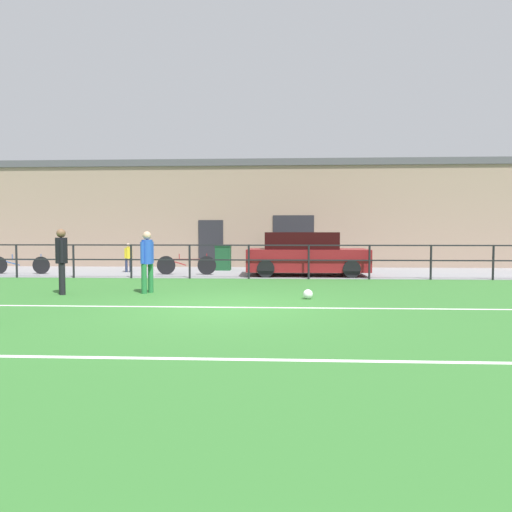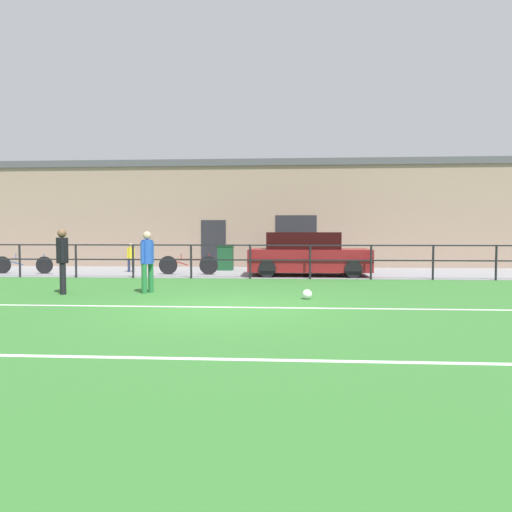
{
  "view_description": "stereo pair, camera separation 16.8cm",
  "coord_description": "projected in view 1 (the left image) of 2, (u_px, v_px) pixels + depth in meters",
  "views": [
    {
      "loc": [
        1.02,
        -9.49,
        1.55
      ],
      "look_at": [
        0.41,
        2.7,
        0.93
      ],
      "focal_mm": 32.61,
      "sensor_mm": 36.0,
      "label": 1
    },
    {
      "loc": [
        1.18,
        -9.48,
        1.55
      ],
      "look_at": [
        0.41,
        2.7,
        0.93
      ],
      "focal_mm": 32.61,
      "sensor_mm": 36.0,
      "label": 2
    }
  ],
  "objects": [
    {
      "name": "ground",
      "position": [
        230.0,
        309.0,
        9.59
      ],
      "size": [
        60.0,
        44.0,
        0.04
      ],
      "primitive_type": "cube",
      "color": "#33702D"
    },
    {
      "name": "field_line_touchline",
      "position": [
        230.0,
        307.0,
        9.63
      ],
      "size": [
        36.0,
        0.11,
        0.0
      ],
      "primitive_type": "cube",
      "color": "white",
      "rests_on": "ground"
    },
    {
      "name": "field_line_hash",
      "position": [
        196.0,
        359.0,
        5.7
      ],
      "size": [
        36.0,
        0.11,
        0.0
      ],
      "primitive_type": "cube",
      "color": "white",
      "rests_on": "ground"
    },
    {
      "name": "pavement_strip",
      "position": [
        253.0,
        272.0,
        18.07
      ],
      "size": [
        48.0,
        5.0,
        0.02
      ],
      "primitive_type": "cube",
      "color": "gray",
      "rests_on": "ground"
    },
    {
      "name": "perimeter_fence",
      "position": [
        249.0,
        257.0,
        15.54
      ],
      "size": [
        36.07,
        0.07,
        1.15
      ],
      "color": "black",
      "rests_on": "ground"
    },
    {
      "name": "clubhouse_facade",
      "position": [
        257.0,
        214.0,
        21.64
      ],
      "size": [
        28.0,
        2.56,
        4.78
      ],
      "color": "gray",
      "rests_on": "ground"
    },
    {
      "name": "player_goalkeeper",
      "position": [
        62.0,
        257.0,
        11.63
      ],
      "size": [
        0.29,
        0.41,
        1.64
      ],
      "rotation": [
        0.0,
        0.0,
        5.21
      ],
      "color": "black",
      "rests_on": "ground"
    },
    {
      "name": "player_winger",
      "position": [
        147.0,
        258.0,
        11.85
      ],
      "size": [
        0.28,
        0.39,
        1.58
      ],
      "rotation": [
        0.0,
        0.0,
        4.22
      ],
      "color": "#237038",
      "rests_on": "ground"
    },
    {
      "name": "soccer_ball_match",
      "position": [
        308.0,
        294.0,
        10.84
      ],
      "size": [
        0.23,
        0.23,
        0.23
      ],
      "primitive_type": "sphere",
      "color": "white",
      "rests_on": "ground"
    },
    {
      "name": "spectator_child",
      "position": [
        128.0,
        256.0,
        17.95
      ],
      "size": [
        0.3,
        0.19,
        1.11
      ],
      "rotation": [
        0.0,
        0.0,
        3.26
      ],
      "color": "#232D4C",
      "rests_on": "pavement_strip"
    },
    {
      "name": "parked_car_red",
      "position": [
        305.0,
        255.0,
        16.61
      ],
      "size": [
        4.27,
        1.91,
        1.54
      ],
      "color": "maroon",
      "rests_on": "pavement_strip"
    },
    {
      "name": "bicycle_parked_0",
      "position": [
        20.0,
        265.0,
        17.18
      ],
      "size": [
        2.26,
        0.04,
        0.74
      ],
      "color": "black",
      "rests_on": "pavement_strip"
    },
    {
      "name": "bicycle_parked_1",
      "position": [
        186.0,
        265.0,
        16.87
      ],
      "size": [
        2.17,
        0.04,
        0.77
      ],
      "color": "black",
      "rests_on": "pavement_strip"
    },
    {
      "name": "trash_bin_0",
      "position": [
        223.0,
        257.0,
        18.88
      ],
      "size": [
        0.64,
        0.55,
        1.04
      ],
      "color": "#194C28",
      "rests_on": "pavement_strip"
    },
    {
      "name": "trash_bin_1",
      "position": [
        275.0,
        257.0,
        19.99
      ],
      "size": [
        0.68,
        0.58,
        0.97
      ],
      "color": "#194C28",
      "rests_on": "pavement_strip"
    }
  ]
}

